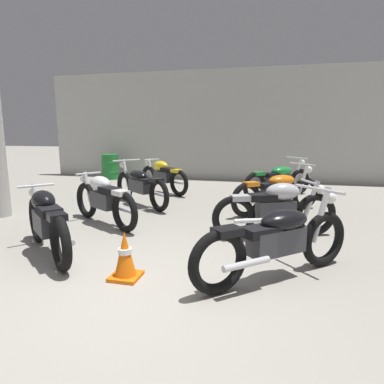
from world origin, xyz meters
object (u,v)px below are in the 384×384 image
at_px(motorcycle_left_row_1, 103,199).
at_px(motorcycle_right_row_2, 278,191).
at_px(traffic_cone, 125,256).
at_px(motorcycle_left_row_0, 46,221).
at_px(oil_drum, 110,167).
at_px(motorcycle_right_row_1, 276,208).
at_px(motorcycle_right_row_3, 279,179).
at_px(motorcycle_left_row_3, 163,176).
at_px(motorcycle_left_row_2, 140,185).
at_px(motorcycle_right_row_0, 278,239).

distance_m(motorcycle_left_row_1, motorcycle_right_row_2, 3.34).
distance_m(motorcycle_left_row_1, traffic_cone, 2.35).
height_order(motorcycle_left_row_0, oil_drum, motorcycle_left_row_0).
xyz_separation_m(motorcycle_left_row_0, motorcycle_right_row_2, (2.96, 3.06, -0.01)).
distance_m(motorcycle_left_row_1, oil_drum, 5.82).
bearing_deg(traffic_cone, motorcycle_right_row_2, 64.72).
height_order(motorcycle_left_row_1, oil_drum, motorcycle_left_row_1).
distance_m(motorcycle_right_row_1, oil_drum, 7.62).
height_order(motorcycle_left_row_1, motorcycle_right_row_2, motorcycle_right_row_2).
relative_size(motorcycle_left_row_1, motorcycle_right_row_3, 1.06).
xyz_separation_m(motorcycle_right_row_1, motorcycle_right_row_3, (0.07, 3.29, -0.01)).
bearing_deg(motorcycle_left_row_0, motorcycle_right_row_2, 45.93).
bearing_deg(motorcycle_left_row_3, motorcycle_left_row_1, -90.26).
distance_m(motorcycle_left_row_0, motorcycle_right_row_1, 3.26).
height_order(motorcycle_right_row_3, traffic_cone, motorcycle_right_row_3).
xyz_separation_m(oil_drum, traffic_cone, (3.89, -7.16, -0.17)).
height_order(motorcycle_left_row_0, motorcycle_right_row_3, motorcycle_right_row_3).
bearing_deg(oil_drum, motorcycle_right_row_1, -43.78).
xyz_separation_m(motorcycle_right_row_1, traffic_cone, (-1.61, -1.89, -0.20)).
bearing_deg(motorcycle_left_row_3, traffic_cone, -75.84).
relative_size(oil_drum, traffic_cone, 1.57).
bearing_deg(traffic_cone, motorcycle_left_row_1, 123.91).
xyz_separation_m(motorcycle_right_row_3, traffic_cone, (-1.68, -5.18, -0.19)).
height_order(motorcycle_left_row_2, oil_drum, motorcycle_left_row_2).
bearing_deg(motorcycle_right_row_2, motorcycle_right_row_3, 88.92).
bearing_deg(motorcycle_left_row_0, oil_drum, 110.98).
bearing_deg(motorcycle_left_row_3, motorcycle_right_row_0, -58.34).
relative_size(motorcycle_left_row_1, motorcycle_right_row_1, 0.92).
relative_size(motorcycle_left_row_2, motorcycle_right_row_0, 1.06).
distance_m(motorcycle_right_row_1, traffic_cone, 2.49).
height_order(motorcycle_left_row_2, motorcycle_right_row_2, same).
xyz_separation_m(motorcycle_left_row_2, motorcycle_right_row_1, (2.90, -1.64, 0.01)).
xyz_separation_m(motorcycle_left_row_0, motorcycle_right_row_1, (2.92, 1.45, 0.00)).
distance_m(motorcycle_left_row_2, motorcycle_right_row_3, 3.40).
relative_size(motorcycle_left_row_3, motorcycle_right_row_3, 1.04).
bearing_deg(motorcycle_left_row_3, motorcycle_left_row_2, -89.73).
bearing_deg(oil_drum, motorcycle_left_row_3, -38.24).
height_order(motorcycle_left_row_3, motorcycle_right_row_2, motorcycle_right_row_2).
height_order(motorcycle_right_row_2, traffic_cone, motorcycle_right_row_2).
xyz_separation_m(motorcycle_right_row_2, motorcycle_right_row_3, (0.03, 1.68, 0.00)).
bearing_deg(motorcycle_left_row_1, oil_drum, 116.34).
height_order(motorcycle_right_row_2, motorcycle_right_row_3, same).
relative_size(motorcycle_right_row_1, oil_drum, 2.20).
bearing_deg(traffic_cone, motorcycle_right_row_3, 71.98).
distance_m(motorcycle_right_row_0, oil_drum, 8.73).
xyz_separation_m(motorcycle_right_row_0, motorcycle_right_row_3, (0.06, 4.79, 0.00)).
xyz_separation_m(motorcycle_left_row_2, motorcycle_right_row_3, (2.97, 1.65, 0.00)).
relative_size(motorcycle_left_row_1, traffic_cone, 3.20).
height_order(motorcycle_left_row_0, motorcycle_left_row_1, same).
bearing_deg(motorcycle_left_row_1, motorcycle_right_row_3, 47.31).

